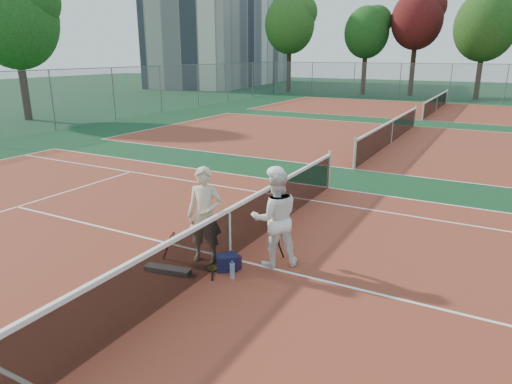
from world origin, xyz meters
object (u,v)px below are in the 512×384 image
Objects in this scene: racket_red at (171,246)px; sports_bag_navy at (227,263)px; racket_black_held at (276,245)px; water_bottle at (232,271)px; racket_spare at (212,268)px; player_b at (275,218)px; sports_bag_purple at (232,261)px; player_a at (205,215)px; apartment_block at (223,22)px; net_main at (229,234)px.

sports_bag_navy is (1.14, 0.14, -0.14)m from racket_red.
water_bottle is at bearing 27.80° from racket_black_held.
player_b is at bearing -84.48° from racket_spare.
player_a is at bearing 176.56° from sports_bag_purple.
player_a is 6.05× the size of water_bottle.
water_bottle is (0.84, -0.42, -0.76)m from player_a.
racket_spare is at bearing -57.88° from apartment_block.
racket_black_held reaches higher than water_bottle.
net_main is at bearing -19.38° from racket_black_held.
player_b is 1.47m from racket_spare.
racket_black_held is at bearing -56.56° from apartment_block.
net_main is at bearing 116.33° from sports_bag_navy.
sports_bag_purple is at bearing -51.54° from net_main.
net_main reaches higher than racket_red.
player_b is at bearing 63.44° from racket_black_held.
sports_bag_purple is 1.07× the size of water_bottle.
racket_spare is at bearing -94.45° from net_main.
player_a is at bearing -58.01° from apartment_block.
net_main is at bearing -38.06° from racket_spare.
racket_red is 1.98m from racket_black_held.
player_a is 0.90m from racket_red.
racket_black_held is (1.71, 1.00, 0.00)m from racket_red.
apartment_block is at bearing 122.47° from net_main.
player_a is (-0.35, -0.27, 0.40)m from net_main.
racket_spare is 1.87× the size of sports_bag_purple.
sports_bag_navy is at bearing 9.43° from racket_black_held.
player_a is at bearing 16.89° from racket_spare.
apartment_block is 52.61m from player_a.
water_bottle is at bearing 29.99° from player_b.
racket_red is 1.16m from sports_bag_navy.
player_a is 0.98m from racket_spare.
player_b is at bearing 67.38° from water_bottle.
net_main is at bearing 125.08° from water_bottle.
racket_red reaches higher than racket_spare.
water_bottle is (28.49, -44.69, -7.35)m from apartment_block.
racket_spare is (-0.82, -0.94, -0.27)m from racket_black_held.
water_bottle is at bearing -57.49° from apartment_block.
water_bottle reaches higher than racket_spare.
net_main is 0.73m from racket_spare.
apartment_block is 53.51m from water_bottle.
player_b is 3.15× the size of racket_black_held.
sports_bag_purple is (1.17, 0.27, -0.15)m from racket_red.
player_b is 1.12m from sports_bag_purple.
racket_spare is 0.57m from water_bottle.
net_main is 0.60m from player_a.
racket_spare is at bearing -142.80° from sports_bag_purple.
player_b is (28.86, -43.79, -6.60)m from apartment_block.
racket_red is 1.42m from water_bottle.
apartment_block reaches higher than net_main.
racket_spare is (27.96, -44.53, -7.49)m from apartment_block.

